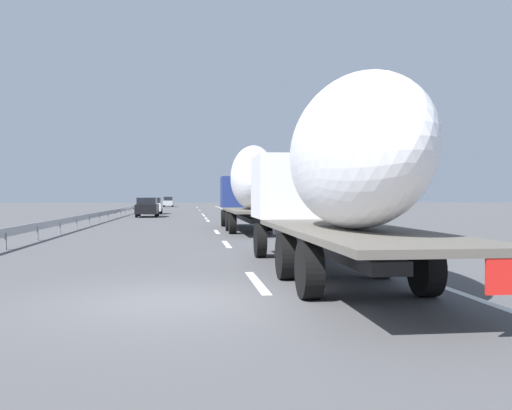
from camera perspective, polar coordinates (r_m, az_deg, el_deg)
name	(u,v)px	position (r m, az deg, el deg)	size (l,w,h in m)	color
ground_plane	(185,218)	(49.89, -7.29, -1.28)	(260.00, 260.00, 0.00)	#4C4C4F
lane_stripe_0	(257,282)	(12.08, 0.09, -7.91)	(3.20, 0.20, 0.01)	white
lane_stripe_1	(227,244)	(21.65, -3.03, -4.03)	(3.20, 0.20, 0.01)	white
lane_stripe_2	(217,232)	(29.36, -4.05, -2.75)	(3.20, 0.20, 0.01)	white
lane_stripe_3	(208,221)	(43.03, -4.95, -1.61)	(3.20, 0.20, 0.01)	white
lane_stripe_4	(206,218)	(47.77, -5.15, -1.37)	(3.20, 0.20, 0.01)	white
lane_stripe_5	(204,216)	(54.35, -5.36, -1.10)	(3.20, 0.20, 0.01)	white
lane_stripe_6	(203,214)	(59.90, -5.50, -0.92)	(3.20, 0.20, 0.01)	white
lane_stripe_7	(200,210)	(76.62, -5.81, -0.54)	(3.20, 0.20, 0.01)	white
lane_stripe_8	(197,207)	(96.95, -6.03, -0.25)	(3.20, 0.20, 0.01)	white
lane_stripe_9	(197,207)	(100.56, -6.06, -0.21)	(3.20, 0.20, 0.01)	white
edge_line_right	(241,215)	(55.13, -1.53, -1.07)	(110.00, 0.20, 0.01)	white
truck_lead	(250,184)	(29.88, -0.64, 2.13)	(12.83, 2.55, 4.47)	navy
truck_trailing	(335,171)	(12.57, 8.13, 3.44)	(12.69, 2.55, 4.24)	silver
car_silver_hatch	(168,202)	(103.95, -8.99, 0.33)	(4.79, 1.77, 1.85)	#ADB2B7
car_black_suv	(147,207)	(51.79, -11.08, -0.21)	(4.75, 1.92, 1.77)	black
car_white_van	(153,206)	(60.97, -10.52, -0.05)	(4.37, 1.87, 1.77)	white
road_sign	(263,191)	(47.97, 0.72, 1.44)	(0.10, 0.90, 3.40)	gray
tree_0	(302,183)	(61.35, 4.75, 2.28)	(3.66, 3.66, 5.52)	#472D19
tree_1	(299,181)	(62.12, 4.43, 2.44)	(2.80, 2.80, 5.41)	#472D19
tree_2	(260,185)	(82.09, 0.40, 2.07)	(3.50, 3.50, 5.86)	#472D19
guardrail_median	(120,210)	(53.25, -13.74, -0.54)	(94.00, 0.10, 0.76)	#9EA0A5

